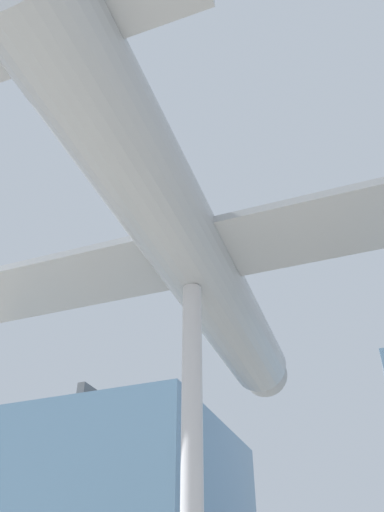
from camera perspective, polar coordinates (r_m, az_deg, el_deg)
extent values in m
cube|color=#51565B|center=(26.86, -6.49, -18.65)|extent=(0.36, 10.64, 0.60)
cylinder|color=#B7B7BC|center=(9.75, 0.00, -22.34)|extent=(0.41, 0.41, 7.37)
cylinder|color=#93999E|center=(11.71, 0.00, 0.00)|extent=(2.01, 13.49, 1.79)
cube|color=#93999E|center=(11.71, 0.00, 0.00)|extent=(14.43, 2.42, 0.18)
cube|color=#93999E|center=(8.27, -15.46, 24.11)|extent=(4.62, 1.07, 0.18)
cone|color=#93999E|center=(17.81, 8.10, -12.89)|extent=(1.54, 0.94, 1.52)
sphere|color=black|center=(18.39, 8.57, -13.60)|extent=(0.44, 0.44, 0.44)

